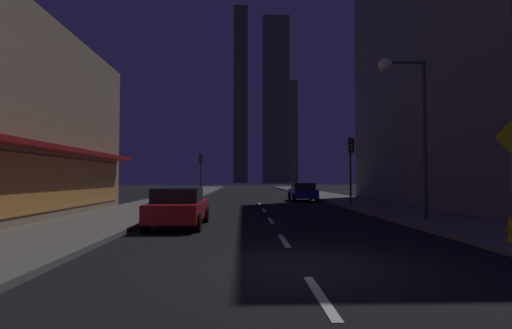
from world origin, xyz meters
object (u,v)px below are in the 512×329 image
object	(u,v)px
car_parked_far	(303,192)
fire_hydrant_far_left	(189,194)
car_parked_near	(178,207)
traffic_light_near_right	(351,156)
traffic_light_far_left	(201,165)
street_lamp_right	(404,98)

from	to	relation	value
car_parked_far	fire_hydrant_far_left	world-z (taller)	car_parked_far
car_parked_near	fire_hydrant_far_left	size ratio (longest dim) A/B	6.48
traffic_light_near_right	fire_hydrant_far_left	bearing A→B (deg)	138.81
car_parked_far	traffic_light_far_left	size ratio (longest dim) A/B	1.01
car_parked_far	traffic_light_far_left	world-z (taller)	traffic_light_far_left
traffic_light_far_left	car_parked_near	bearing A→B (deg)	-85.61
car_parked_near	car_parked_far	xyz separation A→B (m)	(7.20, 15.86, 0.00)
car_parked_far	traffic_light_near_right	world-z (taller)	traffic_light_near_right
traffic_light_far_left	street_lamp_right	size ratio (longest dim) A/B	0.64
car_parked_far	street_lamp_right	size ratio (longest dim) A/B	0.64
fire_hydrant_far_left	street_lamp_right	world-z (taller)	street_lamp_right
fire_hydrant_far_left	traffic_light_far_left	world-z (taller)	traffic_light_far_left
traffic_light_near_right	street_lamp_right	distance (m)	8.32
traffic_light_far_left	street_lamp_right	xyz separation A→B (m)	(10.88, -23.94, 1.87)
car_parked_near	street_lamp_right	world-z (taller)	street_lamp_right
car_parked_far	traffic_light_far_left	xyz separation A→B (m)	(-9.10, 8.87, 2.45)
traffic_light_near_right	traffic_light_far_left	distance (m)	19.28
car_parked_near	car_parked_far	bearing A→B (deg)	65.59
car_parked_far	traffic_light_near_right	size ratio (longest dim) A/B	1.01
car_parked_near	traffic_light_far_left	size ratio (longest dim) A/B	1.01
fire_hydrant_far_left	traffic_light_far_left	size ratio (longest dim) A/B	0.16
fire_hydrant_far_left	traffic_light_near_right	world-z (taller)	traffic_light_near_right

